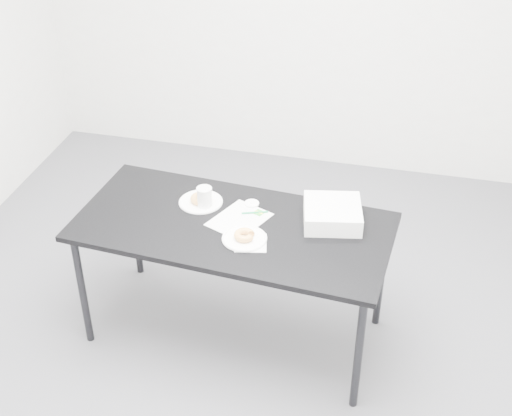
% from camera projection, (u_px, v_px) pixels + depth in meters
% --- Properties ---
extents(floor, '(4.00, 4.00, 0.00)m').
position_uv_depth(floor, '(234.00, 321.00, 4.22)').
color(floor, '#505055').
rests_on(floor, ground).
extents(table, '(1.71, 0.91, 0.75)m').
position_uv_depth(table, '(233.00, 233.00, 3.76)').
color(table, black).
rests_on(table, floor).
extents(scorecard, '(0.34, 0.37, 0.00)m').
position_uv_depth(scorecard, '(239.00, 219.00, 3.77)').
color(scorecard, white).
rests_on(scorecard, table).
extents(logo_patch, '(0.06, 0.06, 0.00)m').
position_uv_depth(logo_patch, '(259.00, 213.00, 3.82)').
color(logo_patch, green).
rests_on(logo_patch, scorecard).
extents(pen, '(0.14, 0.06, 0.01)m').
position_uv_depth(pen, '(255.00, 212.00, 3.81)').
color(pen, '#0B7D44').
rests_on(pen, scorecard).
extents(napkin, '(0.19, 0.19, 0.00)m').
position_uv_depth(napkin, '(251.00, 243.00, 3.60)').
color(napkin, white).
rests_on(napkin, table).
extents(plate_near, '(0.23, 0.23, 0.01)m').
position_uv_depth(plate_near, '(244.00, 238.00, 3.62)').
color(plate_near, white).
rests_on(plate_near, napkin).
extents(donut_near, '(0.12, 0.12, 0.04)m').
position_uv_depth(donut_near, '(244.00, 235.00, 3.61)').
color(donut_near, '#DC8946').
rests_on(donut_near, plate_near).
extents(plate_far, '(0.24, 0.24, 0.01)m').
position_uv_depth(plate_far, '(201.00, 202.00, 3.91)').
color(plate_far, white).
rests_on(plate_far, table).
extents(donut_far, '(0.14, 0.14, 0.04)m').
position_uv_depth(donut_far, '(201.00, 199.00, 3.89)').
color(donut_far, '#DC8946').
rests_on(donut_far, plate_far).
extents(coffee_cup, '(0.08, 0.08, 0.12)m').
position_uv_depth(coffee_cup, '(204.00, 197.00, 3.84)').
color(coffee_cup, white).
rests_on(coffee_cup, table).
extents(cup_lid, '(0.08, 0.08, 0.01)m').
position_uv_depth(cup_lid, '(252.00, 204.00, 3.89)').
color(cup_lid, white).
rests_on(cup_lid, table).
extents(bakery_box, '(0.35, 0.35, 0.10)m').
position_uv_depth(bakery_box, '(332.00, 214.00, 3.73)').
color(bakery_box, white).
rests_on(bakery_box, table).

